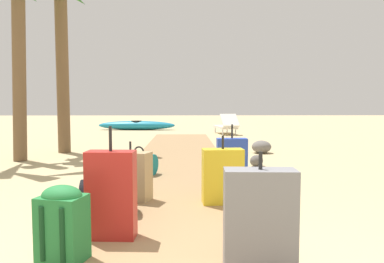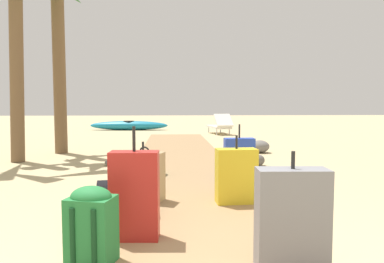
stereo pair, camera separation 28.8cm
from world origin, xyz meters
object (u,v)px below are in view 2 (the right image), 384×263
duffel_bag_teal (145,164)px  lounge_chair (220,125)px  suitcase_blue (239,159)px  suitcase_red (135,195)px  kayak (129,125)px  suitcase_tan (143,176)px  suitcase_grey (292,219)px  duffel_bag_black (124,197)px  backpack_green (91,223)px  suitcase_yellow (236,176)px

duffel_bag_teal → lounge_chair: size_ratio=0.34×
suitcase_blue → suitcase_red: bearing=-120.3°
kayak → suitcase_tan: bearing=-82.8°
duffel_bag_teal → suitcase_grey: (1.13, -3.13, 0.16)m
lounge_chair → duffel_bag_teal: bearing=-105.5°
duffel_bag_teal → suitcase_blue: suitcase_blue is taller
suitcase_red → suitcase_tan: suitcase_red is taller
suitcase_grey → kayak: bearing=100.6°
suitcase_blue → duffel_bag_black: bearing=-133.0°
backpack_green → kayak: bearing=95.4°
duffel_bag_black → kayak: (-1.34, 12.34, -0.05)m
suitcase_tan → suitcase_yellow: bearing=-9.1°
suitcase_red → suitcase_blue: suitcase_red is taller
suitcase_grey → duffel_bag_black: (-1.18, 1.18, -0.15)m
suitcase_tan → backpack_green: (-0.22, -1.53, 0.01)m
suitcase_grey → suitcase_blue: suitcase_blue is taller
duffel_bag_teal → backpack_green: size_ratio=1.10×
duffel_bag_teal → suitcase_red: suitcase_red is taller
suitcase_grey → kayak: 13.76m
suitcase_red → duffel_bag_black: bearing=104.8°
duffel_bag_teal → lounge_chair: (2.23, 8.05, 0.09)m
suitcase_yellow → duffel_bag_black: suitcase_yellow is taller
suitcase_yellow → suitcase_tan: (-0.98, 0.16, -0.02)m
suitcase_blue → backpack_green: size_ratio=1.51×
suitcase_yellow → lounge_chair: suitcase_yellow is taller
duffel_bag_black → backpack_green: 1.02m
suitcase_yellow → suitcase_blue: suitcase_blue is taller
duffel_bag_teal → suitcase_yellow: bearing=-56.1°
suitcase_grey → backpack_green: bearing=172.5°
duffel_bag_black → suitcase_blue: suitcase_blue is taller
suitcase_tan → kayak: bearing=97.2°
kayak → suitcase_grey: bearing=-79.4°
suitcase_red → kayak: (-1.50, 12.94, -0.22)m
backpack_green → suitcase_tan: bearing=81.8°
lounge_chair → suitcase_yellow: bearing=-96.9°
duffel_bag_teal → suitcase_yellow: 1.92m
suitcase_grey → duffel_bag_teal: bearing=109.9°
suitcase_blue → kayak: bearing=104.0°
duffel_bag_teal → backpack_green: (-0.13, -2.97, 0.11)m
suitcase_red → suitcase_yellow: 1.36m
duffel_bag_teal → suitcase_grey: bearing=-70.1°
lounge_chair → kayak: 4.32m
suitcase_red → backpack_green: suitcase_red is taller
suitcase_grey → suitcase_yellow: bearing=92.4°
duffel_bag_teal → lounge_chair: 8.35m
duffel_bag_teal → duffel_bag_black: bearing=-91.6°
suitcase_yellow → suitcase_grey: 1.55m
suitcase_yellow → duffel_bag_black: bearing=-162.1°
suitcase_yellow → kayak: suitcase_yellow is taller
suitcase_red → backpack_green: bearing=-119.7°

